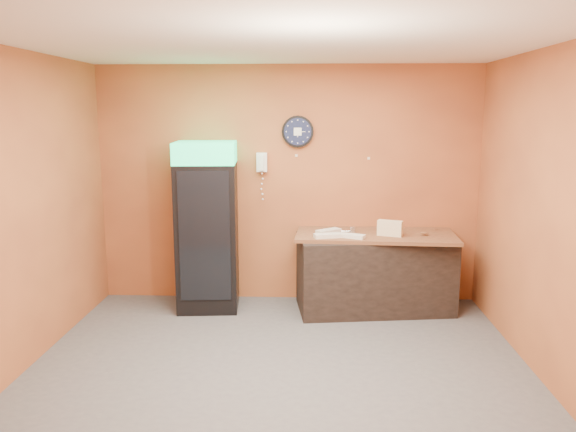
{
  "coord_description": "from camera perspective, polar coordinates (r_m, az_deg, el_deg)",
  "views": [
    {
      "loc": [
        0.27,
        -4.63,
        2.27
      ],
      "look_at": [
        0.06,
        0.6,
        1.29
      ],
      "focal_mm": 35.0,
      "sensor_mm": 36.0,
      "label": 1
    }
  ],
  "objects": [
    {
      "name": "floor",
      "position": [
        5.16,
        -0.94,
        -15.44
      ],
      "size": [
        4.5,
        4.5,
        0.0
      ],
      "primitive_type": "plane",
      "color": "#47474C",
      "rests_on": "ground"
    },
    {
      "name": "back_wall",
      "position": [
        6.69,
        -0.01,
        3.18
      ],
      "size": [
        4.5,
        0.02,
        2.8
      ],
      "primitive_type": "cube",
      "color": "#B76233",
      "rests_on": "floor"
    },
    {
      "name": "left_wall",
      "position": [
        5.34,
        -25.87,
        0.21
      ],
      "size": [
        0.02,
        4.0,
        2.8
      ],
      "primitive_type": "cube",
      "color": "#B76233",
      "rests_on": "floor"
    },
    {
      "name": "right_wall",
      "position": [
        5.11,
        25.1,
        -0.16
      ],
      "size": [
        0.02,
        4.0,
        2.8
      ],
      "primitive_type": "cube",
      "color": "#B76233",
      "rests_on": "floor"
    },
    {
      "name": "ceiling",
      "position": [
        4.67,
        -1.05,
        17.19
      ],
      "size": [
        4.5,
        4.0,
        0.02
      ],
      "primitive_type": "cube",
      "color": "white",
      "rests_on": "back_wall"
    },
    {
      "name": "beverage_cooler",
      "position": [
        6.48,
        -8.28,
        -1.28
      ],
      "size": [
        0.73,
        0.74,
        1.93
      ],
      "rotation": [
        0.0,
        0.0,
        0.09
      ],
      "color": "black",
      "rests_on": "floor"
    },
    {
      "name": "prep_counter",
      "position": [
        6.55,
        8.77,
        -5.78
      ],
      "size": [
        1.81,
        0.98,
        0.86
      ],
      "primitive_type": "cube",
      "rotation": [
        0.0,
        0.0,
        0.13
      ],
      "color": "black",
      "rests_on": "floor"
    },
    {
      "name": "wall_clock",
      "position": [
        6.6,
        1.0,
        8.57
      ],
      "size": [
        0.37,
        0.06,
        0.37
      ],
      "color": "black",
      "rests_on": "back_wall"
    },
    {
      "name": "wall_phone",
      "position": [
        6.63,
        -2.67,
        5.47
      ],
      "size": [
        0.12,
        0.11,
        0.22
      ],
      "color": "white",
      "rests_on": "back_wall"
    },
    {
      "name": "butcher_paper",
      "position": [
        6.44,
        8.88,
        -1.93
      ],
      "size": [
        1.83,
        0.92,
        0.04
      ],
      "primitive_type": "cube",
      "rotation": [
        0.0,
        0.0,
        -0.06
      ],
      "color": "brown",
      "rests_on": "prep_counter"
    },
    {
      "name": "sub_roll_stack",
      "position": [
        6.32,
        10.31,
        -1.23
      ],
      "size": [
        0.29,
        0.18,
        0.17
      ],
      "rotation": [
        0.0,
        0.0,
        -0.36
      ],
      "color": "beige",
      "rests_on": "butcher_paper"
    },
    {
      "name": "wrapped_sandwich_left",
      "position": [
        6.16,
        4.05,
        -2.0
      ],
      "size": [
        0.32,
        0.19,
        0.04
      ],
      "primitive_type": "cube",
      "rotation": [
        0.0,
        0.0,
        0.25
      ],
      "color": "silver",
      "rests_on": "butcher_paper"
    },
    {
      "name": "wrapped_sandwich_mid",
      "position": [
        6.17,
        6.5,
        -2.03
      ],
      "size": [
        0.31,
        0.22,
        0.04
      ],
      "primitive_type": "cube",
      "rotation": [
        0.0,
        0.0,
        -0.44
      ],
      "color": "silver",
      "rests_on": "butcher_paper"
    },
    {
      "name": "wrapped_sandwich_right",
      "position": [
        6.39,
        4.14,
        -1.55
      ],
      "size": [
        0.3,
        0.27,
        0.04
      ],
      "primitive_type": "cube",
      "rotation": [
        0.0,
        0.0,
        0.66
      ],
      "color": "silver",
      "rests_on": "butcher_paper"
    },
    {
      "name": "kitchen_tool",
      "position": [
        6.44,
        6.6,
        -1.37
      ],
      "size": [
        0.07,
        0.07,
        0.07
      ],
      "primitive_type": "cylinder",
      "color": "silver",
      "rests_on": "butcher_paper"
    }
  ]
}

